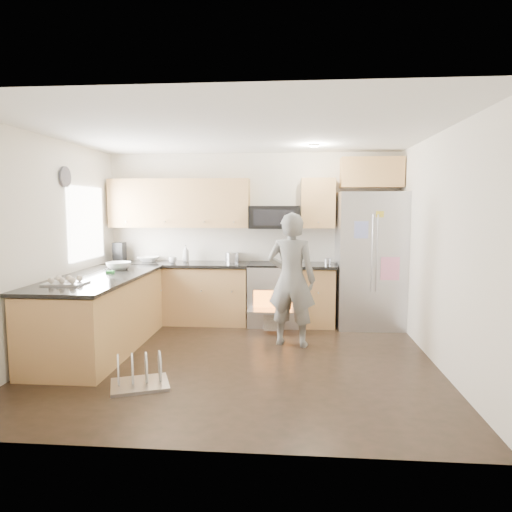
# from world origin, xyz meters

# --- Properties ---
(ground) EXTENTS (4.50, 4.50, 0.00)m
(ground) POSITION_xyz_m (0.00, 0.00, 0.00)
(ground) COLOR black
(ground) RESTS_ON ground
(room_shell) EXTENTS (4.54, 4.04, 2.62)m
(room_shell) POSITION_xyz_m (-0.04, 0.02, 1.67)
(room_shell) COLOR silver
(room_shell) RESTS_ON ground
(back_cabinet_run) EXTENTS (4.45, 0.64, 2.50)m
(back_cabinet_run) POSITION_xyz_m (-0.59, 1.75, 0.96)
(back_cabinet_run) COLOR tan
(back_cabinet_run) RESTS_ON ground
(peninsula) EXTENTS (0.96, 2.36, 1.03)m
(peninsula) POSITION_xyz_m (-1.75, 0.25, 0.46)
(peninsula) COLOR tan
(peninsula) RESTS_ON ground
(stove_range) EXTENTS (0.76, 0.97, 1.79)m
(stove_range) POSITION_xyz_m (0.35, 1.69, 0.68)
(stove_range) COLOR #B7B7BC
(stove_range) RESTS_ON ground
(refrigerator) EXTENTS (0.99, 0.79, 1.99)m
(refrigerator) POSITION_xyz_m (1.77, 1.70, 0.99)
(refrigerator) COLOR #B7B7BC
(refrigerator) RESTS_ON ground
(person) EXTENTS (0.70, 0.53, 1.71)m
(person) POSITION_xyz_m (0.62, 0.64, 0.85)
(person) COLOR gray
(person) RESTS_ON ground
(dish_rack) EXTENTS (0.68, 0.61, 0.34)m
(dish_rack) POSITION_xyz_m (-0.87, -0.85, 0.09)
(dish_rack) COLOR #B7B7BC
(dish_rack) RESTS_ON ground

